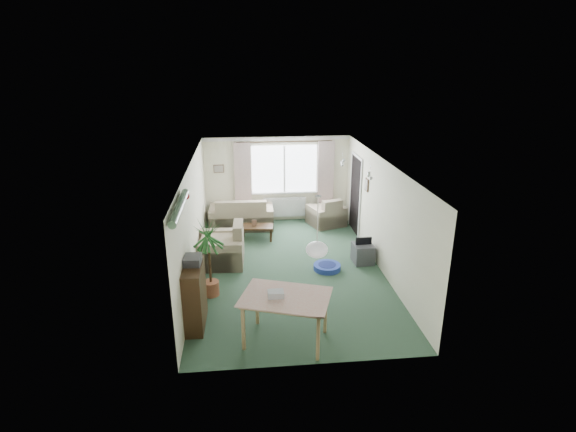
{
  "coord_description": "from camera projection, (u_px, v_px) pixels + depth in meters",
  "views": [
    {
      "loc": [
        -0.95,
        -8.87,
        4.41
      ],
      "look_at": [
        0.0,
        0.3,
        1.15
      ],
      "focal_mm": 28.0,
      "sensor_mm": 36.0,
      "label": 1
    }
  ],
  "objects": [
    {
      "name": "gift_box",
      "position": [
        276.0,
        295.0,
        7.1
      ],
      "size": [
        0.25,
        0.18,
        0.12
      ],
      "primitive_type": "cube",
      "rotation": [
        0.0,
        0.0,
        0.01
      ],
      "color": "silver",
      "rests_on": "dining_table"
    },
    {
      "name": "coffee_table",
      "position": [
        257.0,
        232.0,
        11.48
      ],
      "size": [
        0.86,
        0.53,
        0.37
      ],
      "primitive_type": "cube",
      "rotation": [
        0.0,
        0.0,
        -0.09
      ],
      "color": "black",
      "rests_on": "ground"
    },
    {
      "name": "armchair_left",
      "position": [
        221.0,
        243.0,
        10.06
      ],
      "size": [
        1.05,
        1.11,
        0.95
      ],
      "primitive_type": "cube",
      "rotation": [
        0.0,
        0.0,
        -1.61
      ],
      "color": "beige",
      "rests_on": "ground"
    },
    {
      "name": "armchair_corner",
      "position": [
        326.0,
        211.0,
        12.43
      ],
      "size": [
        1.11,
        1.08,
        0.79
      ],
      "primitive_type": "cube",
      "rotation": [
        0.0,
        0.0,
        3.46
      ],
      "color": "beige",
      "rests_on": "ground"
    },
    {
      "name": "window",
      "position": [
        284.0,
        169.0,
        12.43
      ],
      "size": [
        1.8,
        0.03,
        1.3
      ],
      "primitive_type": "cube",
      "color": "white"
    },
    {
      "name": "pet_bed",
      "position": [
        327.0,
        267.0,
        9.87
      ],
      "size": [
        0.7,
        0.7,
        0.12
      ],
      "primitive_type": "cylinder",
      "rotation": [
        0.0,
        0.0,
        0.2
      ],
      "color": "navy",
      "rests_on": "ground"
    },
    {
      "name": "doorway",
      "position": [
        356.0,
        195.0,
        11.8
      ],
      "size": [
        0.03,
        0.95,
        2.0
      ],
      "primitive_type": "cube",
      "color": "black"
    },
    {
      "name": "bookshelf",
      "position": [
        195.0,
        296.0,
        7.68
      ],
      "size": [
        0.32,
        0.92,
        1.12
      ],
      "primitive_type": "cube",
      "rotation": [
        0.0,
        0.0,
        -0.02
      ],
      "color": "black",
      "rests_on": "ground"
    },
    {
      "name": "curtain_right",
      "position": [
        326.0,
        177.0,
        12.52
      ],
      "size": [
        0.45,
        0.08,
        2.0
      ],
      "primitive_type": "cube",
      "color": "beige"
    },
    {
      "name": "curtain_left",
      "position": [
        243.0,
        179.0,
        12.3
      ],
      "size": [
        0.45,
        0.08,
        2.0
      ],
      "primitive_type": "cube",
      "color": "beige"
    },
    {
      "name": "hifi_box",
      "position": [
        193.0,
        260.0,
        7.55
      ],
      "size": [
        0.3,
        0.37,
        0.14
      ],
      "primitive_type": "cube",
      "rotation": [
        0.0,
        0.0,
        -0.06
      ],
      "color": "#343338",
      "rests_on": "bookshelf"
    },
    {
      "name": "wall_picture_back",
      "position": [
        219.0,
        169.0,
        12.24
      ],
      "size": [
        0.28,
        0.03,
        0.22
      ],
      "primitive_type": "cube",
      "color": "brown"
    },
    {
      "name": "sofa",
      "position": [
        241.0,
        213.0,
        12.22
      ],
      "size": [
        1.73,
        0.95,
        0.85
      ],
      "primitive_type": "cube",
      "rotation": [
        0.0,
        0.0,
        3.12
      ],
      "color": "tan",
      "rests_on": "ground"
    },
    {
      "name": "tv_cube",
      "position": [
        363.0,
        253.0,
        10.17
      ],
      "size": [
        0.46,
        0.5,
        0.44
      ],
      "primitive_type": "cube",
      "rotation": [
        0.0,
        0.0,
        0.05
      ],
      "color": "#36363B",
      "rests_on": "ground"
    },
    {
      "name": "ground",
      "position": [
        289.0,
        270.0,
        9.88
      ],
      "size": [
        6.5,
        6.5,
        0.0
      ],
      "primitive_type": "plane",
      "color": "#2B4834"
    },
    {
      "name": "curtain_rod",
      "position": [
        284.0,
        142.0,
        12.1
      ],
      "size": [
        2.6,
        0.03,
        0.03
      ],
      "primitive_type": "cube",
      "color": "black"
    },
    {
      "name": "tinsel_garland",
      "position": [
        179.0,
        207.0,
        6.78
      ],
      "size": [
        1.6,
        1.6,
        0.12
      ],
      "primitive_type": "cylinder",
      "color": "#196626"
    },
    {
      "name": "wall_picture_right",
      "position": [
        367.0,
        185.0,
        10.68
      ],
      "size": [
        0.03,
        0.24,
        0.3
      ],
      "primitive_type": "cube",
      "color": "brown"
    },
    {
      "name": "pendant_lamp",
      "position": [
        317.0,
        250.0,
        7.25
      ],
      "size": [
        0.36,
        0.36,
        0.36
      ],
      "primitive_type": "sphere",
      "color": "white"
    },
    {
      "name": "dining_table",
      "position": [
        286.0,
        319.0,
        7.27
      ],
      "size": [
        1.5,
        1.23,
        0.81
      ],
      "primitive_type": "cube",
      "rotation": [
        0.0,
        0.0,
        -0.33
      ],
      "color": "#A28057",
      "rests_on": "ground"
    },
    {
      "name": "houseplant",
      "position": [
        209.0,
        259.0,
        8.58
      ],
      "size": [
        0.71,
        0.71,
        1.55
      ],
      "primitive_type": "cylinder",
      "rotation": [
        0.0,
        0.0,
        0.08
      ],
      "color": "#246121",
      "rests_on": "ground"
    },
    {
      "name": "photo_frame",
      "position": [
        254.0,
        223.0,
        11.38
      ],
      "size": [
        0.12,
        0.03,
        0.16
      ],
      "primitive_type": "cube",
      "rotation": [
        0.0,
        0.0,
        -0.08
      ],
      "color": "brown",
      "rests_on": "coffee_table"
    },
    {
      "name": "bauble_cluster_a",
      "position": [
        343.0,
        161.0,
        10.11
      ],
      "size": [
        0.2,
        0.2,
        0.2
      ],
      "primitive_type": "sphere",
      "color": "silver"
    },
    {
      "name": "radiator",
      "position": [
        285.0,
        207.0,
        12.76
      ],
      "size": [
        1.2,
        0.1,
        0.55
      ],
      "primitive_type": "cube",
      "color": "white"
    },
    {
      "name": "bauble_cluster_b",
      "position": [
        370.0,
        173.0,
        9.01
      ],
      "size": [
        0.2,
        0.2,
        0.2
      ],
      "primitive_type": "sphere",
      "color": "silver"
    }
  ]
}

